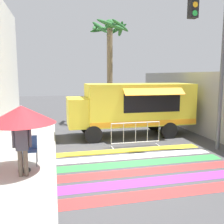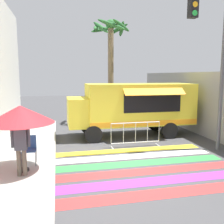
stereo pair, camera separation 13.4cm
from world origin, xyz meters
name	(u,v)px [view 1 (the left image)]	position (x,y,z in m)	size (l,w,h in m)	color
ground_plane	(135,162)	(0.00, 0.00, 0.00)	(60.00, 60.00, 0.00)	#424244
concrete_wall_right	(204,104)	(4.62, 3.00, 1.60)	(0.20, 16.00, 3.20)	gray
crosswalk_painted	(140,167)	(0.00, -0.56, 0.00)	(6.40, 4.36, 0.01)	red
food_truck	(130,106)	(0.94, 3.71, 1.55)	(6.17, 2.48, 2.62)	yellow
traffic_signal_pole	(206,40)	(3.02, 0.68, 4.38)	(4.24, 0.29, 6.45)	#515456
patio_umbrella	(21,115)	(-3.67, -0.46, 1.89)	(1.99, 1.99, 2.01)	black
folding_chair	(30,147)	(-3.53, 0.15, 0.72)	(0.44, 0.44, 0.93)	#4C4C51
vendor_person	(22,145)	(-3.65, -0.83, 1.09)	(0.53, 0.22, 1.64)	brown
barricade_front	(136,135)	(0.62, 1.79, 0.53)	(2.16, 0.44, 1.07)	#B7BABF
palm_tree	(109,50)	(0.72, 7.36, 4.60)	(2.44, 2.51, 6.41)	#7A664C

